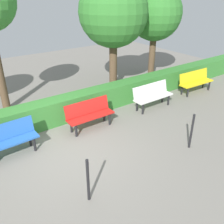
% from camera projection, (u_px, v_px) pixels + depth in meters
% --- Properties ---
extents(ground_plane, '(22.15, 22.15, 0.00)m').
position_uv_depth(ground_plane, '(69.00, 150.00, 6.60)').
color(ground_plane, gray).
extents(bench_yellow, '(1.64, 0.52, 0.86)m').
position_uv_depth(bench_yellow, '(195.00, 81.00, 10.10)').
color(bench_yellow, yellow).
rests_on(bench_yellow, ground_plane).
extents(bench_white, '(1.57, 0.47, 0.86)m').
position_uv_depth(bench_white, '(152.00, 95.00, 8.77)').
color(bench_white, white).
rests_on(bench_white, ground_plane).
extents(bench_red, '(1.49, 0.47, 0.86)m').
position_uv_depth(bench_red, '(89.00, 113.00, 7.47)').
color(bench_red, red).
rests_on(bench_red, ground_plane).
extents(bench_blue, '(1.42, 0.52, 0.86)m').
position_uv_depth(bench_blue, '(9.00, 139.00, 6.22)').
color(bench_blue, blue).
rests_on(bench_blue, ground_plane).
extents(hedge_row, '(18.15, 0.60, 0.79)m').
position_uv_depth(hedge_row, '(76.00, 105.00, 8.18)').
color(hedge_row, '#387F33').
rests_on(hedge_row, ground_plane).
extents(tree_near, '(2.31, 2.31, 4.07)m').
position_uv_depth(tree_near, '(155.00, 14.00, 10.58)').
color(tree_near, brown).
rests_on(tree_near, ground_plane).
extents(tree_mid, '(2.64, 2.64, 4.39)m').
position_uv_depth(tree_mid, '(113.00, 13.00, 9.26)').
color(tree_mid, brown).
rests_on(tree_mid, ground_plane).
extents(railing_post_mid, '(0.06, 0.06, 1.00)m').
position_uv_depth(railing_post_mid, '(192.00, 131.00, 6.49)').
color(railing_post_mid, black).
rests_on(railing_post_mid, ground_plane).
extents(railing_post_far, '(0.06, 0.06, 1.00)m').
position_uv_depth(railing_post_far, '(88.00, 180.00, 4.84)').
color(railing_post_far, black).
rests_on(railing_post_far, ground_plane).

